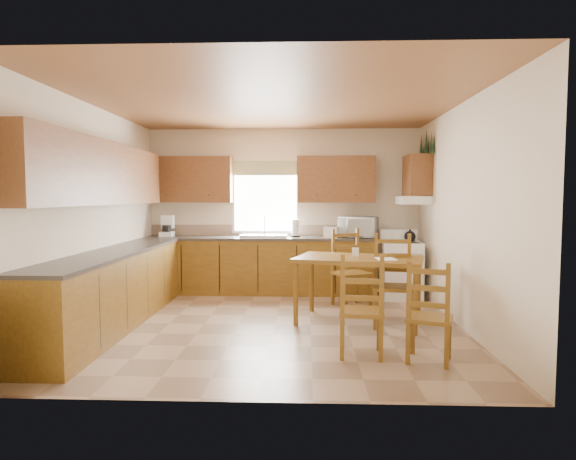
{
  "coord_description": "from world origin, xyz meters",
  "views": [
    {
      "loc": [
        0.38,
        -5.83,
        1.58
      ],
      "look_at": [
        0.15,
        0.3,
        1.15
      ],
      "focal_mm": 30.0,
      "sensor_mm": 36.0,
      "label": 1
    }
  ],
  "objects_px": {
    "stove": "(402,271)",
    "chair_far_left": "(393,281)",
    "chair_near_right": "(361,305)",
    "chair_far_right": "(352,268)",
    "chair_near_left": "(430,311)",
    "microwave": "(358,227)",
    "dining_table": "(359,290)"
  },
  "relations": [
    {
      "from": "chair_far_left",
      "to": "chair_far_right",
      "type": "distance_m",
      "value": 1.12
    },
    {
      "from": "dining_table",
      "to": "chair_near_left",
      "type": "distance_m",
      "value": 1.5
    },
    {
      "from": "microwave",
      "to": "dining_table",
      "type": "height_order",
      "value": "microwave"
    },
    {
      "from": "chair_near_left",
      "to": "chair_near_right",
      "type": "xyz_separation_m",
      "value": [
        -0.63,
        0.14,
        0.03
      ]
    },
    {
      "from": "chair_near_left",
      "to": "chair_far_left",
      "type": "bearing_deg",
      "value": -63.47
    },
    {
      "from": "chair_near_right",
      "to": "chair_far_left",
      "type": "relative_size",
      "value": 0.92
    },
    {
      "from": "chair_near_right",
      "to": "stove",
      "type": "bearing_deg",
      "value": -103.93
    },
    {
      "from": "chair_near_left",
      "to": "chair_far_right",
      "type": "relative_size",
      "value": 0.88
    },
    {
      "from": "stove",
      "to": "chair_near_left",
      "type": "xyz_separation_m",
      "value": [
        -0.3,
        -2.87,
        0.05
      ]
    },
    {
      "from": "dining_table",
      "to": "chair_near_right",
      "type": "xyz_separation_m",
      "value": [
        -0.11,
        -1.26,
        0.1
      ]
    },
    {
      "from": "stove",
      "to": "chair_near_right",
      "type": "xyz_separation_m",
      "value": [
        -0.93,
        -2.73,
        0.08
      ]
    },
    {
      "from": "chair_far_left",
      "to": "chair_near_right",
      "type": "bearing_deg",
      "value": -106.37
    },
    {
      "from": "stove",
      "to": "chair_far_left",
      "type": "xyz_separation_m",
      "value": [
        -0.43,
        -1.64,
        0.13
      ]
    },
    {
      "from": "chair_far_right",
      "to": "chair_near_right",
      "type": "bearing_deg",
      "value": -117.75
    },
    {
      "from": "dining_table",
      "to": "stove",
      "type": "bearing_deg",
      "value": 76.24
    },
    {
      "from": "stove",
      "to": "dining_table",
      "type": "height_order",
      "value": "stove"
    },
    {
      "from": "chair_near_left",
      "to": "chair_far_right",
      "type": "xyz_separation_m",
      "value": [
        -0.53,
        2.29,
        0.07
      ]
    },
    {
      "from": "chair_near_left",
      "to": "chair_far_right",
      "type": "distance_m",
      "value": 2.35
    },
    {
      "from": "chair_near_right",
      "to": "dining_table",
      "type": "bearing_deg",
      "value": -90.09
    },
    {
      "from": "microwave",
      "to": "chair_far_left",
      "type": "bearing_deg",
      "value": -66.94
    },
    {
      "from": "stove",
      "to": "dining_table",
      "type": "xyz_separation_m",
      "value": [
        -0.82,
        -1.46,
        -0.02
      ]
    },
    {
      "from": "chair_near_left",
      "to": "chair_far_left",
      "type": "height_order",
      "value": "chair_far_left"
    },
    {
      "from": "chair_near_left",
      "to": "chair_far_right",
      "type": "bearing_deg",
      "value": -56.69
    },
    {
      "from": "dining_table",
      "to": "chair_far_left",
      "type": "relative_size",
      "value": 1.38
    },
    {
      "from": "dining_table",
      "to": "chair_near_right",
      "type": "height_order",
      "value": "chair_near_right"
    },
    {
      "from": "stove",
      "to": "microwave",
      "type": "relative_size",
      "value": 1.56
    },
    {
      "from": "microwave",
      "to": "chair_far_right",
      "type": "distance_m",
      "value": 1.08
    },
    {
      "from": "stove",
      "to": "dining_table",
      "type": "distance_m",
      "value": 1.68
    },
    {
      "from": "stove",
      "to": "chair_near_right",
      "type": "distance_m",
      "value": 2.88
    },
    {
      "from": "microwave",
      "to": "chair_far_right",
      "type": "bearing_deg",
      "value": -84.23
    },
    {
      "from": "chair_far_left",
      "to": "microwave",
      "type": "bearing_deg",
      "value": 104.35
    },
    {
      "from": "chair_near_right",
      "to": "chair_far_right",
      "type": "distance_m",
      "value": 2.15
    }
  ]
}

